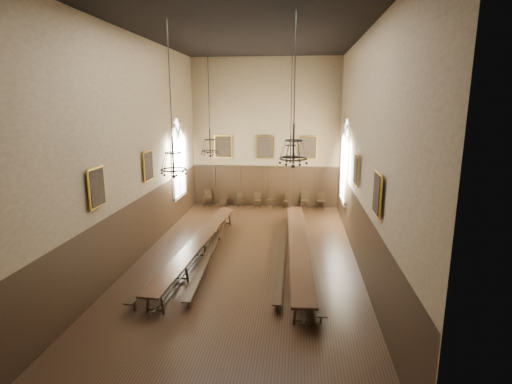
% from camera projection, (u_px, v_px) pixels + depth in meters
% --- Properties ---
extents(floor, '(9.00, 18.00, 0.02)m').
position_uv_depth(floor, '(247.00, 260.00, 16.50)').
color(floor, black).
rests_on(floor, ground).
extents(ceiling, '(9.00, 18.00, 0.02)m').
position_uv_depth(ceiling, '(246.00, 28.00, 14.53)').
color(ceiling, black).
rests_on(ceiling, ground).
extents(wall_back, '(9.00, 0.02, 9.00)m').
position_uv_depth(wall_back, '(265.00, 134.00, 24.26)').
color(wall_back, '#826D50').
rests_on(wall_back, ground).
extents(wall_front, '(9.00, 0.02, 9.00)m').
position_uv_depth(wall_front, '(178.00, 214.00, 6.77)').
color(wall_front, '#826D50').
rests_on(wall_front, ground).
extents(wall_left, '(0.02, 18.00, 9.00)m').
position_uv_depth(wall_left, '(135.00, 150.00, 15.97)').
color(wall_left, '#826D50').
rests_on(wall_left, ground).
extents(wall_right, '(0.02, 18.00, 9.00)m').
position_uv_depth(wall_right, '(365.00, 153.00, 15.05)').
color(wall_right, '#826D50').
rests_on(wall_right, ground).
extents(wainscot_panelling, '(9.00, 18.00, 2.50)m').
position_uv_depth(wainscot_panelling, '(247.00, 231.00, 16.22)').
color(wainscot_panelling, black).
rests_on(wainscot_panelling, floor).
extents(table_left, '(1.30, 10.22, 0.80)m').
position_uv_depth(table_left, '(200.00, 249.00, 16.63)').
color(table_left, black).
rests_on(table_left, floor).
extents(table_right, '(1.12, 10.81, 0.84)m').
position_uv_depth(table_right, '(298.00, 251.00, 16.29)').
color(table_right, black).
rests_on(table_right, floor).
extents(bench_left_outer, '(0.96, 10.05, 0.45)m').
position_uv_depth(bench_left_outer, '(185.00, 250.00, 16.83)').
color(bench_left_outer, black).
rests_on(bench_left_outer, floor).
extents(bench_left_inner, '(0.76, 9.40, 0.42)m').
position_uv_depth(bench_left_inner, '(211.00, 251.00, 16.75)').
color(bench_left_inner, black).
rests_on(bench_left_inner, floor).
extents(bench_right_inner, '(0.38, 9.37, 0.42)m').
position_uv_depth(bench_right_inner, '(282.00, 253.00, 16.53)').
color(bench_right_inner, black).
rests_on(bench_right_inner, floor).
extents(bench_right_outer, '(0.83, 9.75, 0.44)m').
position_uv_depth(bench_right_outer, '(309.00, 257.00, 16.05)').
color(bench_right_outer, black).
rests_on(bench_right_outer, floor).
extents(chair_0, '(0.53, 0.53, 1.03)m').
position_uv_depth(chair_0, '(207.00, 201.00, 25.02)').
color(chair_0, black).
rests_on(chair_0, floor).
extents(chair_1, '(0.43, 0.43, 0.89)m').
position_uv_depth(chair_1, '(224.00, 202.00, 24.95)').
color(chair_1, black).
rests_on(chair_1, floor).
extents(chair_2, '(0.49, 0.49, 0.86)m').
position_uv_depth(chair_2, '(240.00, 202.00, 24.91)').
color(chair_2, black).
rests_on(chair_2, floor).
extents(chair_3, '(0.44, 0.44, 0.89)m').
position_uv_depth(chair_3, '(257.00, 203.00, 24.82)').
color(chair_3, black).
rests_on(chair_3, floor).
extents(chair_4, '(0.56, 0.56, 1.04)m').
position_uv_depth(chair_4, '(271.00, 202.00, 24.68)').
color(chair_4, black).
rests_on(chair_4, floor).
extents(chair_5, '(0.48, 0.48, 0.91)m').
position_uv_depth(chair_5, '(287.00, 203.00, 24.58)').
color(chair_5, black).
rests_on(chair_5, floor).
extents(chair_6, '(0.47, 0.47, 1.02)m').
position_uv_depth(chair_6, '(305.00, 203.00, 24.53)').
color(chair_6, black).
rests_on(chair_6, floor).
extents(chair_7, '(0.49, 0.49, 1.02)m').
position_uv_depth(chair_7, '(321.00, 204.00, 24.40)').
color(chair_7, black).
rests_on(chair_7, floor).
extents(chandelier_back_left, '(0.82, 0.82, 4.97)m').
position_uv_depth(chandelier_back_left, '(210.00, 144.00, 18.20)').
color(chandelier_back_left, black).
rests_on(chandelier_back_left, ceiling).
extents(chandelier_back_right, '(0.81, 0.81, 5.22)m').
position_uv_depth(chandelier_back_right, '(291.00, 149.00, 18.11)').
color(chandelier_back_right, black).
rests_on(chandelier_back_right, ceiling).
extents(chandelier_front_left, '(0.91, 0.91, 5.09)m').
position_uv_depth(chandelier_front_left, '(173.00, 160.00, 13.83)').
color(chandelier_front_left, black).
rests_on(chandelier_front_left, ceiling).
extents(chandelier_front_right, '(0.89, 0.89, 4.55)m').
position_uv_depth(chandelier_front_right, '(293.00, 150.00, 12.56)').
color(chandelier_front_right, black).
rests_on(chandelier_front_right, ceiling).
extents(portrait_back_0, '(1.10, 0.12, 1.40)m').
position_uv_depth(portrait_back_0, '(223.00, 147.00, 24.57)').
color(portrait_back_0, gold).
rests_on(portrait_back_0, wall_back).
extents(portrait_back_1, '(1.10, 0.12, 1.40)m').
position_uv_depth(portrait_back_1, '(265.00, 147.00, 24.30)').
color(portrait_back_1, gold).
rests_on(portrait_back_1, wall_back).
extents(portrait_back_2, '(1.10, 0.12, 1.40)m').
position_uv_depth(portrait_back_2, '(308.00, 148.00, 24.04)').
color(portrait_back_2, gold).
rests_on(portrait_back_2, wall_back).
extents(portrait_left_0, '(0.12, 1.00, 1.30)m').
position_uv_depth(portrait_left_0, '(148.00, 166.00, 17.11)').
color(portrait_left_0, gold).
rests_on(portrait_left_0, wall_left).
extents(portrait_left_1, '(0.12, 1.00, 1.30)m').
position_uv_depth(portrait_left_1, '(97.00, 187.00, 12.74)').
color(portrait_left_1, gold).
rests_on(portrait_left_1, wall_left).
extents(portrait_right_0, '(0.12, 1.00, 1.30)m').
position_uv_depth(portrait_right_0, '(356.00, 169.00, 16.21)').
color(portrait_right_0, gold).
rests_on(portrait_right_0, wall_right).
extents(portrait_right_1, '(0.12, 1.00, 1.30)m').
position_uv_depth(portrait_right_1, '(377.00, 194.00, 11.84)').
color(portrait_right_1, gold).
rests_on(portrait_right_1, wall_right).
extents(window_right, '(0.20, 2.20, 4.60)m').
position_uv_depth(window_right, '(345.00, 161.00, 20.64)').
color(window_right, white).
rests_on(window_right, wall_right).
extents(window_left, '(0.20, 2.20, 4.60)m').
position_uv_depth(window_left, '(178.00, 159.00, 21.54)').
color(window_left, white).
rests_on(window_left, wall_left).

